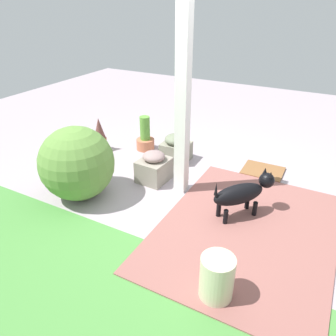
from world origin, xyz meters
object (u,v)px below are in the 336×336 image
(porch_pillar, at_px, (183,106))
(stone_planter_nearest, at_px, (176,148))
(stone_planter_near, at_px, (154,167))
(terracotta_pot_broad, at_px, (79,149))
(round_shrub, at_px, (77,163))
(terracotta_pot_tall, at_px, (145,138))
(terracotta_pot_spiky, at_px, (100,135))
(doormat, at_px, (263,171))
(dog, at_px, (243,193))
(ceramic_urn, at_px, (217,278))

(porch_pillar, bearing_deg, stone_planter_nearest, -58.55)
(stone_planter_near, relative_size, terracotta_pot_broad, 1.07)
(porch_pillar, xyz_separation_m, round_shrub, (1.07, 0.73, -0.68))
(porch_pillar, xyz_separation_m, terracotta_pot_tall, (1.09, -0.87, -0.94))
(porch_pillar, xyz_separation_m, stone_planter_nearest, (0.46, -0.75, -0.93))
(porch_pillar, xyz_separation_m, terracotta_pot_spiky, (1.71, -0.48, -0.87))
(round_shrub, bearing_deg, terracotta_pot_tall, -89.34)
(terracotta_pot_broad, bearing_deg, doormat, -156.86)
(stone_planter_nearest, height_order, terracotta_pot_spiky, terracotta_pot_spiky)
(terracotta_pot_tall, distance_m, dog, 2.21)
(porch_pillar, distance_m, terracotta_pot_tall, 1.68)
(dog, bearing_deg, porch_pillar, -11.78)
(terracotta_pot_tall, bearing_deg, terracotta_pot_broad, 58.13)
(round_shrub, xyz_separation_m, ceramic_urn, (-2.09, 0.68, -0.25))
(terracotta_pot_broad, relative_size, ceramic_urn, 0.99)
(terracotta_pot_tall, relative_size, terracotta_pot_spiky, 1.02)
(round_shrub, bearing_deg, porch_pillar, -145.81)
(stone_planter_near, xyz_separation_m, terracotta_pot_spiky, (1.27, -0.43, 0.07))
(stone_planter_near, height_order, dog, dog)
(terracotta_pot_spiky, distance_m, ceramic_urn, 3.32)
(terracotta_pot_spiky, height_order, doormat, terracotta_pot_spiky)
(round_shrub, height_order, terracotta_pot_tall, round_shrub)
(stone_planter_near, bearing_deg, terracotta_pot_spiky, -18.68)
(stone_planter_near, height_order, round_shrub, round_shrub)
(stone_planter_nearest, bearing_deg, terracotta_pot_broad, 34.07)
(doormat, bearing_deg, stone_planter_nearest, 11.10)
(porch_pillar, bearing_deg, round_shrub, 34.19)
(terracotta_pot_tall, bearing_deg, round_shrub, 90.66)
(stone_planter_nearest, relative_size, ceramic_urn, 1.01)
(stone_planter_near, xyz_separation_m, round_shrub, (0.63, 0.78, 0.26))
(stone_planter_nearest, height_order, terracotta_pot_broad, stone_planter_nearest)
(terracotta_pot_broad, bearing_deg, stone_planter_nearest, -145.93)
(porch_pillar, relative_size, doormat, 4.03)
(terracotta_pot_tall, height_order, ceramic_urn, terracotta_pot_tall)
(ceramic_urn, bearing_deg, terracotta_pot_spiky, -34.62)
(round_shrub, height_order, terracotta_pot_spiky, round_shrub)
(porch_pillar, height_order, terracotta_pot_spiky, porch_pillar)
(round_shrub, relative_size, terracotta_pot_broad, 2.22)
(round_shrub, relative_size, dog, 1.32)
(porch_pillar, xyz_separation_m, doormat, (-0.83, -1.01, -1.12))
(stone_planter_nearest, bearing_deg, doormat, -168.90)
(round_shrub, distance_m, doormat, 2.61)
(terracotta_pot_broad, xyz_separation_m, doormat, (-2.49, -1.06, -0.24))
(terracotta_pot_broad, bearing_deg, terracotta_pot_spiky, -84.74)
(stone_planter_nearest, xyz_separation_m, round_shrub, (0.61, 1.48, 0.26))
(terracotta_pot_tall, bearing_deg, dog, 151.70)
(porch_pillar, relative_size, terracotta_pot_broad, 5.49)
(terracotta_pot_broad, distance_m, dog, 2.52)
(terracotta_pot_broad, distance_m, doormat, 2.72)
(ceramic_urn, distance_m, doormat, 2.42)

